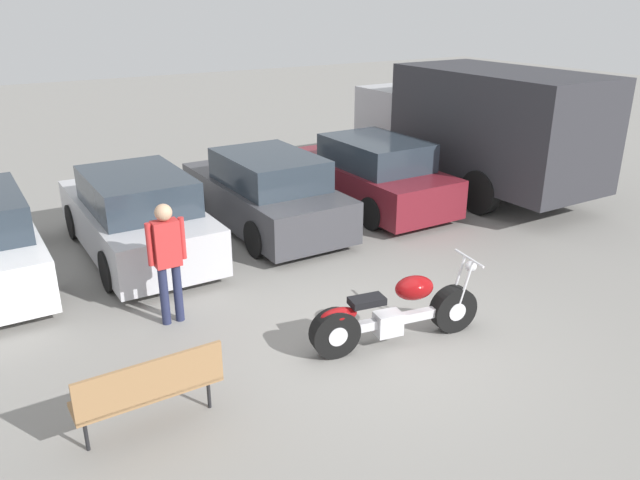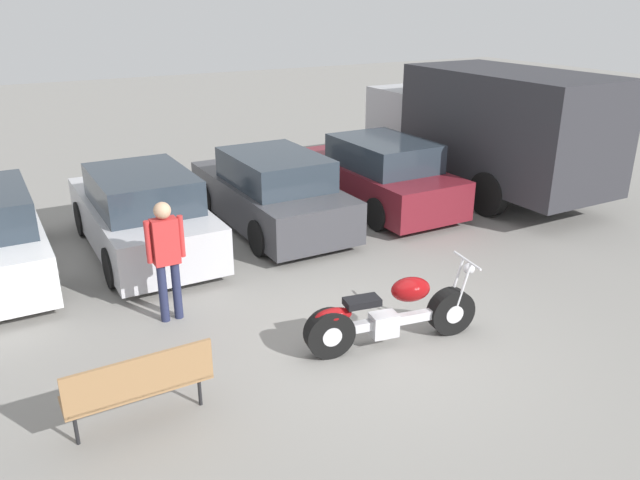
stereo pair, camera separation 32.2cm
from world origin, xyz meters
The scene contains 8 objects.
ground_plane centered at (0.00, 0.00, 0.00)m, with size 60.00×60.00×0.00m, color gray.
motorcycle centered at (0.09, -0.13, 0.41)m, with size 2.33×0.82×1.03m.
parked_car_silver centered at (-1.83, 4.54, 0.68)m, with size 1.79×4.16×1.47m.
parked_car_dark_grey centered at (0.65, 4.60, 0.68)m, with size 1.79×4.16×1.47m.
parked_car_maroon centered at (3.12, 4.64, 0.68)m, with size 1.79×4.16×1.47m.
delivery_truck centered at (5.77, 4.31, 1.52)m, with size 2.31×6.09×2.75m.
park_bench centered at (-3.10, -0.27, 0.54)m, with size 1.49×0.42×0.89m.
person_standing centered at (-2.15, 1.88, 1.01)m, with size 0.52×0.23×1.70m.
Camera 1 is at (-4.39, -5.63, 4.17)m, focal length 35.00 mm.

